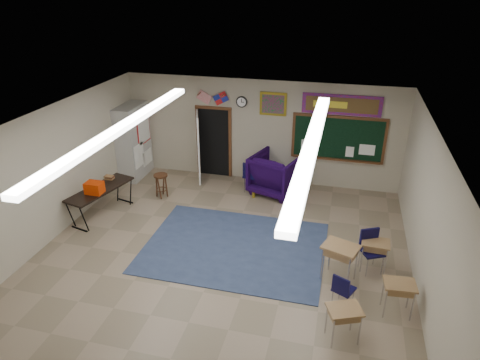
% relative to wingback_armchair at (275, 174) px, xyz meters
% --- Properties ---
extents(floor, '(9.00, 9.00, 0.00)m').
position_rel_wingback_armchair_xyz_m(floor, '(-0.60, -3.76, -0.56)').
color(floor, gray).
rests_on(floor, ground).
extents(back_wall, '(8.00, 0.04, 3.00)m').
position_rel_wingback_armchair_xyz_m(back_wall, '(-0.60, 0.74, 0.94)').
color(back_wall, '#B4A792').
rests_on(back_wall, floor).
extents(left_wall, '(0.04, 9.00, 3.00)m').
position_rel_wingback_armchair_xyz_m(left_wall, '(-4.60, -3.76, 0.94)').
color(left_wall, '#B4A792').
rests_on(left_wall, floor).
extents(right_wall, '(0.04, 9.00, 3.00)m').
position_rel_wingback_armchair_xyz_m(right_wall, '(3.40, -3.76, 0.94)').
color(right_wall, '#B4A792').
rests_on(right_wall, floor).
extents(ceiling, '(8.00, 9.00, 0.04)m').
position_rel_wingback_armchair_xyz_m(ceiling, '(-0.60, -3.76, 2.44)').
color(ceiling, silver).
rests_on(ceiling, back_wall).
extents(area_rug, '(4.00, 3.00, 0.02)m').
position_rel_wingback_armchair_xyz_m(area_rug, '(-0.40, -2.96, -0.55)').
color(area_rug, '#374568').
rests_on(area_rug, floor).
extents(fluorescent_strips, '(3.86, 6.00, 0.10)m').
position_rel_wingback_armchair_xyz_m(fluorescent_strips, '(-0.60, -3.76, 2.38)').
color(fluorescent_strips, white).
rests_on(fluorescent_strips, ceiling).
extents(doorway, '(1.10, 0.89, 2.16)m').
position_rel_wingback_armchair_xyz_m(doorway, '(-2.10, 0.59, 0.49)').
color(doorway, black).
rests_on(doorway, back_wall).
extents(chalkboard, '(2.55, 0.14, 1.30)m').
position_rel_wingback_armchair_xyz_m(chalkboard, '(1.60, 0.71, 0.90)').
color(chalkboard, '#583019').
rests_on(chalkboard, back_wall).
extents(bulletin_board, '(2.10, 0.05, 0.55)m').
position_rel_wingback_armchair_xyz_m(bulletin_board, '(1.60, 0.71, 1.89)').
color(bulletin_board, red).
rests_on(bulletin_board, back_wall).
extents(framed_art_print, '(0.75, 0.05, 0.65)m').
position_rel_wingback_armchair_xyz_m(framed_art_print, '(-0.25, 0.71, 1.79)').
color(framed_art_print, '#A38A1F').
rests_on(framed_art_print, back_wall).
extents(wall_clock, '(0.32, 0.05, 0.32)m').
position_rel_wingback_armchair_xyz_m(wall_clock, '(-1.15, 0.71, 1.79)').
color(wall_clock, black).
rests_on(wall_clock, back_wall).
extents(wall_flags, '(1.16, 0.06, 0.70)m').
position_rel_wingback_armchair_xyz_m(wall_flags, '(-2.00, 0.68, 1.92)').
color(wall_flags, red).
rests_on(wall_flags, back_wall).
extents(storage_cabinet, '(0.59, 1.25, 2.20)m').
position_rel_wingback_armchair_xyz_m(storage_cabinet, '(-4.31, 0.09, 0.53)').
color(storage_cabinet, '#ADACA8').
rests_on(storage_cabinet, floor).
extents(wingback_armchair, '(1.53, 1.55, 1.13)m').
position_rel_wingback_armchair_xyz_m(wingback_armchair, '(0.00, 0.00, 0.00)').
color(wingback_armchair, black).
rests_on(wingback_armchair, floor).
extents(student_chair_reading, '(0.52, 0.52, 0.92)m').
position_rel_wingback_armchair_xyz_m(student_chair_reading, '(-0.63, -0.10, -0.10)').
color(student_chair_reading, black).
rests_on(student_chair_reading, floor).
extents(student_chair_desk_a, '(0.49, 0.49, 0.74)m').
position_rel_wingback_armchair_xyz_m(student_chair_desk_a, '(2.02, -4.31, -0.20)').
color(student_chair_desk_a, black).
rests_on(student_chair_desk_a, floor).
extents(student_chair_desk_b, '(0.60, 0.60, 0.90)m').
position_rel_wingback_armchair_xyz_m(student_chair_desk_b, '(2.54, -3.08, -0.11)').
color(student_chair_desk_b, black).
rests_on(student_chair_desk_b, floor).
extents(student_desk_front_left, '(0.80, 0.70, 0.80)m').
position_rel_wingback_armchair_xyz_m(student_desk_front_left, '(1.90, -3.55, -0.11)').
color(student_desk_front_left, '#A17B4B').
rests_on(student_desk_front_left, floor).
extents(student_desk_front_right, '(0.58, 0.44, 0.67)m').
position_rel_wingback_armchair_xyz_m(student_desk_front_right, '(2.59, -3.02, -0.19)').
color(student_desk_front_right, '#A17B4B').
rests_on(student_desk_front_right, floor).
extents(student_desk_back_left, '(0.66, 0.59, 0.66)m').
position_rel_wingback_armchair_xyz_m(student_desk_back_left, '(2.03, -5.13, -0.20)').
color(student_desk_back_left, '#A17B4B').
rests_on(student_desk_back_left, floor).
extents(student_desk_back_right, '(0.59, 0.46, 0.67)m').
position_rel_wingback_armchair_xyz_m(student_desk_back_right, '(2.96, -4.26, -0.19)').
color(student_desk_back_right, '#A17B4B').
rests_on(student_desk_back_right, floor).
extents(folding_table, '(1.04, 1.93, 1.04)m').
position_rel_wingback_armchair_xyz_m(folding_table, '(-4.04, -2.37, -0.15)').
color(folding_table, black).
rests_on(folding_table, floor).
extents(wooden_stool, '(0.38, 0.38, 0.67)m').
position_rel_wingback_armchair_xyz_m(wooden_stool, '(-2.99, -1.05, -0.22)').
color(wooden_stool, '#4B2716').
rests_on(wooden_stool, floor).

